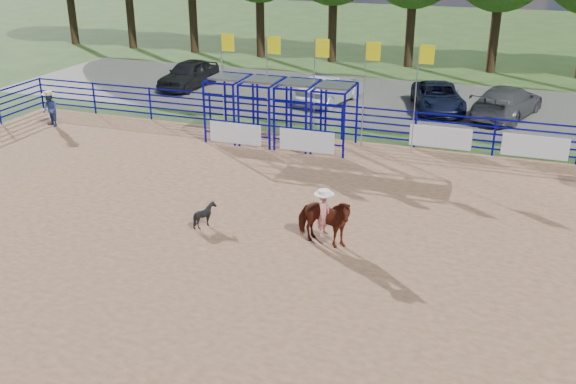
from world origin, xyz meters
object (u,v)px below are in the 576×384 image
object	(u,v)px
horse_and_rider	(324,218)
spectator_cowboy	(50,109)
car_b	(331,89)
car_d	(507,102)
car_c	(438,97)
calf	(205,215)
car_a	(189,74)

from	to	relation	value
horse_and_rider	spectator_cowboy	world-z (taller)	horse_and_rider
spectator_cowboy	car_b	bearing A→B (deg)	37.66
car_b	car_d	bearing A→B (deg)	-165.23
car_c	car_d	distance (m)	3.16
car_c	horse_and_rider	bearing A→B (deg)	-109.96
car_b	car_c	distance (m)	5.21
calf	spectator_cowboy	bearing A→B (deg)	36.28
car_c	car_d	size ratio (longest dim) A/B	0.91
car_d	spectator_cowboy	bearing A→B (deg)	41.20
horse_and_rider	car_d	distance (m)	15.79
horse_and_rider	calf	xyz separation A→B (m)	(-3.61, -0.01, -0.45)
horse_and_rider	car_b	size ratio (longest dim) A/B	0.52
spectator_cowboy	car_a	xyz separation A→B (m)	(2.21, 8.69, -0.05)
car_c	car_d	bearing A→B (deg)	-19.43
car_a	car_b	world-z (taller)	car_a
car_b	car_d	distance (m)	8.35
horse_and_rider	car_c	world-z (taller)	horse_and_rider
car_d	car_a	bearing A→B (deg)	16.03
car_a	car_c	distance (m)	13.43
car_c	car_d	xyz separation A→B (m)	(3.15, -0.20, 0.09)
spectator_cowboy	horse_and_rider	bearing A→B (deg)	-25.43
horse_and_rider	car_d	world-z (taller)	horse_and_rider
car_c	calf	bearing A→B (deg)	-122.87
calf	car_a	bearing A→B (deg)	7.79
spectator_cowboy	car_a	size ratio (longest dim) A/B	0.35
spectator_cowboy	car_c	bearing A→B (deg)	28.50
car_a	car_d	bearing A→B (deg)	2.84
horse_and_rider	spectator_cowboy	xyz separation A→B (m)	(-14.53, 6.91, -0.03)
calf	spectator_cowboy	world-z (taller)	spectator_cowboy
car_b	calf	bearing A→B (deg)	104.99
car_c	spectator_cowboy	bearing A→B (deg)	-167.32
car_b	car_c	bearing A→B (deg)	-162.09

